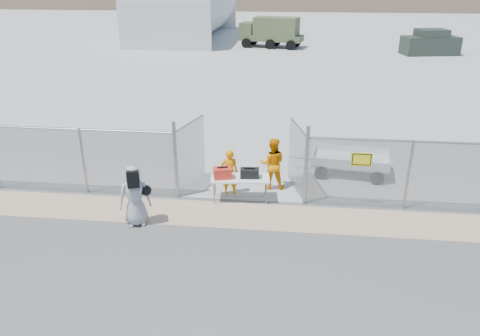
# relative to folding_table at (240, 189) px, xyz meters

# --- Properties ---
(ground) EXTENTS (160.00, 160.00, 0.00)m
(ground) POSITION_rel_folding_table_xyz_m (-0.00, -2.03, -0.38)
(ground) COLOR #414141
(tarmac_inside) EXTENTS (160.00, 80.00, 0.01)m
(tarmac_inside) POSITION_rel_folding_table_xyz_m (-0.00, 39.97, -0.38)
(tarmac_inside) COLOR #A9AAA7
(tarmac_inside) RESTS_ON ground
(dirt_strip) EXTENTS (44.00, 1.60, 0.01)m
(dirt_strip) POSITION_rel_folding_table_xyz_m (-0.00, -1.03, -0.38)
(dirt_strip) COLOR tan
(dirt_strip) RESTS_ON ground
(chain_link_fence) EXTENTS (40.00, 0.20, 2.20)m
(chain_link_fence) POSITION_rel_folding_table_xyz_m (-0.00, -0.03, 0.72)
(chain_link_fence) COLOR gray
(chain_link_fence) RESTS_ON ground
(folding_table) EXTENTS (1.87, 0.93, 0.77)m
(folding_table) POSITION_rel_folding_table_xyz_m (0.00, 0.00, 0.00)
(folding_table) COLOR white
(folding_table) RESTS_ON ground
(orange_bag) EXTENTS (0.62, 0.50, 0.34)m
(orange_bag) POSITION_rel_folding_table_xyz_m (-0.54, -0.09, 0.55)
(orange_bag) COLOR red
(orange_bag) RESTS_ON folding_table
(black_duffel) EXTENTS (0.60, 0.38, 0.28)m
(black_duffel) POSITION_rel_folding_table_xyz_m (0.29, 0.06, 0.52)
(black_duffel) COLOR black
(black_duffel) RESTS_ON folding_table
(security_worker_left) EXTENTS (0.60, 0.44, 1.52)m
(security_worker_left) POSITION_rel_folding_table_xyz_m (-0.39, 0.42, 0.38)
(security_worker_left) COLOR #FF9403
(security_worker_left) RESTS_ON ground
(security_worker_right) EXTENTS (0.87, 0.69, 1.74)m
(security_worker_right) POSITION_rel_folding_table_xyz_m (0.95, 1.01, 0.49)
(security_worker_right) COLOR #FF9403
(security_worker_right) RESTS_ON ground
(visitor) EXTENTS (1.01, 0.82, 1.78)m
(visitor) POSITION_rel_folding_table_xyz_m (-2.76, -1.82, 0.51)
(visitor) COLOR #9A999D
(visitor) RESTS_ON ground
(utility_trailer) EXTENTS (3.65, 2.22, 0.83)m
(utility_trailer) POSITION_rel_folding_table_xyz_m (3.62, 2.50, 0.03)
(utility_trailer) COLOR white
(utility_trailer) RESTS_ON ground
(military_truck) EXTENTS (6.06, 3.29, 2.74)m
(military_truck) POSITION_rel_folding_table_xyz_m (-0.61, 31.91, 0.99)
(military_truck) COLOR #515A35
(military_truck) RESTS_ON ground
(parked_vehicle_near) EXTENTS (4.91, 2.95, 2.07)m
(parked_vehicle_near) POSITION_rel_folding_table_xyz_m (13.04, 29.25, 0.65)
(parked_vehicle_near) COLOR #2A3229
(parked_vehicle_near) RESTS_ON ground
(parked_vehicle_mid) EXTENTS (4.28, 2.63, 1.80)m
(parked_vehicle_mid) POSITION_rel_folding_table_xyz_m (13.61, 30.27, 0.52)
(parked_vehicle_mid) COLOR #2A3229
(parked_vehicle_mid) RESTS_ON ground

